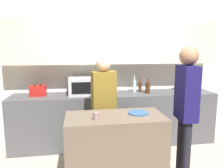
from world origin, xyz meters
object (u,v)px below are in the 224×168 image
at_px(bottle_0, 134,86).
at_px(bottle_1, 140,87).
at_px(person_left, 104,102).
at_px(cup_0, 96,116).
at_px(plate_on_island, 138,113).
at_px(microwave, 84,86).
at_px(toaster, 38,91).
at_px(person_center, 186,103).
at_px(bottle_2, 148,88).
at_px(potted_plant, 184,81).

bearing_deg(bottle_0, bottle_1, 2.11).
bearing_deg(bottle_0, person_left, -130.34).
relative_size(cup_0, person_left, 0.05).
height_order(bottle_1, plate_on_island, bottle_1).
relative_size(microwave, bottle_0, 1.72).
height_order(toaster, person_center, person_center).
bearing_deg(bottle_0, bottle_2, -38.50).
xyz_separation_m(bottle_1, plate_on_island, (-0.40, -1.29, -0.10)).
distance_m(microwave, person_left, 0.75).
distance_m(microwave, potted_plant, 1.85).
relative_size(microwave, person_center, 0.30).
relative_size(potted_plant, person_left, 0.24).
distance_m(bottle_0, person_center, 1.43).
bearing_deg(person_center, bottle_2, 8.20).
bearing_deg(person_center, microwave, 46.94).
distance_m(toaster, potted_plant, 2.62).
height_order(toaster, plate_on_island, toaster).
bearing_deg(toaster, potted_plant, -0.00).
xyz_separation_m(microwave, potted_plant, (1.85, 0.00, 0.05)).
distance_m(microwave, bottle_2, 1.13).
bearing_deg(bottle_0, microwave, -174.72).
relative_size(bottle_1, person_center, 0.14).
bearing_deg(bottle_0, potted_plant, -5.19).
height_order(cup_0, person_left, person_left).
xyz_separation_m(bottle_2, cup_0, (-1.03, -1.28, -0.07)).
height_order(microwave, bottle_0, bottle_0).
xyz_separation_m(plate_on_island, person_left, (-0.38, 0.51, 0.03)).
distance_m(bottle_1, bottle_2, 0.19).
height_order(potted_plant, bottle_0, potted_plant).
distance_m(bottle_2, person_center, 1.24).
height_order(microwave, person_left, person_left).
bearing_deg(microwave, bottle_1, 4.94).
bearing_deg(person_left, plate_on_island, 118.90).
xyz_separation_m(bottle_0, cup_0, (-0.83, -1.44, -0.08)).
height_order(plate_on_island, person_left, person_left).
bearing_deg(toaster, bottle_0, 2.84).
bearing_deg(bottle_2, toaster, 177.63).
bearing_deg(bottle_0, person_center, -78.13).
xyz_separation_m(cup_0, person_left, (0.17, 0.66, -0.01)).
xyz_separation_m(potted_plant, bottle_1, (-0.81, 0.09, -0.10)).
xyz_separation_m(bottle_2, person_center, (0.09, -1.24, 0.02)).
relative_size(plate_on_island, person_center, 0.15).
relative_size(bottle_0, cup_0, 3.54).
bearing_deg(bottle_1, person_center, -82.54).
bearing_deg(microwave, toaster, 179.88).
relative_size(potted_plant, person_center, 0.23).
distance_m(bottle_1, person_left, 1.10).
xyz_separation_m(plate_on_island, cup_0, (-0.54, -0.16, 0.04)).
bearing_deg(person_center, plate_on_island, 83.20).
relative_size(bottle_0, bottle_1, 1.24).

